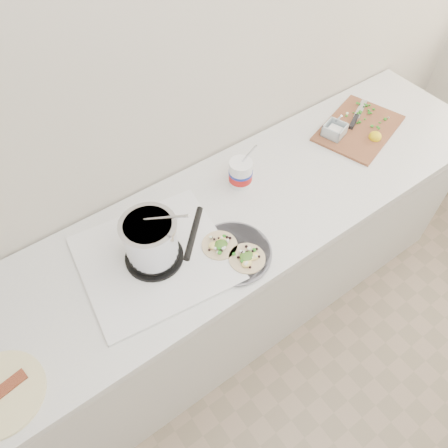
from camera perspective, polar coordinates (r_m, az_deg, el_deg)
counter at (r=2.18m, az=2.77°, el=-4.67°), size 2.44×0.66×0.90m
stove at (r=1.59m, az=-9.36°, el=-2.93°), size 0.59×0.56×0.26m
taco_plate at (r=1.64m, az=1.20°, el=-3.63°), size 0.29×0.29×0.04m
tub at (r=1.84m, az=2.27°, el=6.87°), size 0.10×0.10×0.23m
cutboard at (r=2.23m, az=16.96°, el=12.12°), size 0.50×0.41×0.07m
bacon_plate at (r=1.58m, az=-27.19°, el=-19.13°), size 0.27×0.27×0.02m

